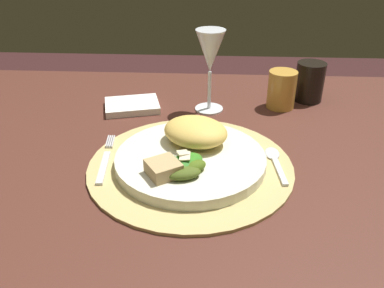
% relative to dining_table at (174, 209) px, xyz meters
% --- Properties ---
extents(dining_table, '(1.45, 0.85, 0.74)m').
position_rel_dining_table_xyz_m(dining_table, '(0.00, 0.00, 0.00)').
color(dining_table, '#4D271E').
rests_on(dining_table, ground).
extents(placemat, '(0.37, 0.37, 0.01)m').
position_rel_dining_table_xyz_m(placemat, '(0.04, -0.07, 0.16)').
color(placemat, tan).
rests_on(placemat, dining_table).
extents(dinner_plate, '(0.27, 0.27, 0.02)m').
position_rel_dining_table_xyz_m(dinner_plate, '(0.04, -0.07, 0.17)').
color(dinner_plate, silver).
rests_on(dinner_plate, placemat).
extents(pasta_serving, '(0.16, 0.15, 0.05)m').
position_rel_dining_table_xyz_m(pasta_serving, '(0.05, -0.02, 0.20)').
color(pasta_serving, '#E5BB56').
rests_on(pasta_serving, dinner_plate).
extents(salad_greens, '(0.09, 0.09, 0.03)m').
position_rel_dining_table_xyz_m(salad_greens, '(0.03, -0.12, 0.19)').
color(salad_greens, '#3E6B33').
rests_on(salad_greens, dinner_plate).
extents(bread_piece, '(0.07, 0.07, 0.02)m').
position_rel_dining_table_xyz_m(bread_piece, '(0.00, -0.14, 0.19)').
color(bread_piece, tan).
rests_on(bread_piece, dinner_plate).
extents(fork, '(0.03, 0.17, 0.00)m').
position_rel_dining_table_xyz_m(fork, '(-0.12, -0.07, 0.16)').
color(fork, silver).
rests_on(fork, placemat).
extents(spoon, '(0.03, 0.13, 0.01)m').
position_rel_dining_table_xyz_m(spoon, '(0.19, -0.05, 0.16)').
color(spoon, silver).
rests_on(spoon, placemat).
extents(napkin, '(0.14, 0.12, 0.02)m').
position_rel_dining_table_xyz_m(napkin, '(-0.11, 0.18, 0.16)').
color(napkin, white).
rests_on(napkin, dining_table).
extents(wine_glass, '(0.07, 0.07, 0.19)m').
position_rel_dining_table_xyz_m(wine_glass, '(0.07, 0.18, 0.29)').
color(wine_glass, silver).
rests_on(wine_glass, dining_table).
extents(amber_tumbler, '(0.07, 0.07, 0.09)m').
position_rel_dining_table_xyz_m(amber_tumbler, '(0.24, 0.21, 0.20)').
color(amber_tumbler, gold).
rests_on(amber_tumbler, dining_table).
extents(dark_tumbler, '(0.07, 0.07, 0.09)m').
position_rel_dining_table_xyz_m(dark_tumbler, '(0.31, 0.25, 0.20)').
color(dark_tumbler, black).
rests_on(dark_tumbler, dining_table).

